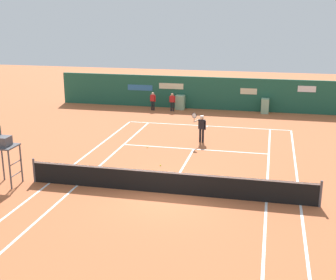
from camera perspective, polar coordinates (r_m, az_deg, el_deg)
ground_plane at (r=19.45m, az=0.32°, el=-6.06°), size 80.00×80.00×0.01m
tennis_net at (r=18.74m, az=-0.06°, el=-5.26°), size 12.10×0.10×1.07m
sponsor_back_wall at (r=34.76m, az=6.24°, el=5.73°), size 25.00×1.02×2.45m
umpire_chair at (r=20.54m, az=-19.85°, el=-0.69°), size 1.00×1.00×2.55m
player_on_baseline at (r=25.94m, az=4.20°, el=1.73°), size 0.76×0.64×1.79m
ball_kid_centre_post at (r=34.06m, az=0.54°, el=4.92°), size 0.45×0.19×1.36m
ball_kid_left_post at (r=34.40m, az=-1.91°, el=5.04°), size 0.45×0.23×1.38m
tennis_ball_near_service_line at (r=25.05m, az=-2.61°, el=-0.91°), size 0.07×0.07×0.07m
tennis_ball_mid_court at (r=22.16m, az=-0.96°, el=-3.17°), size 0.07×0.07×0.07m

